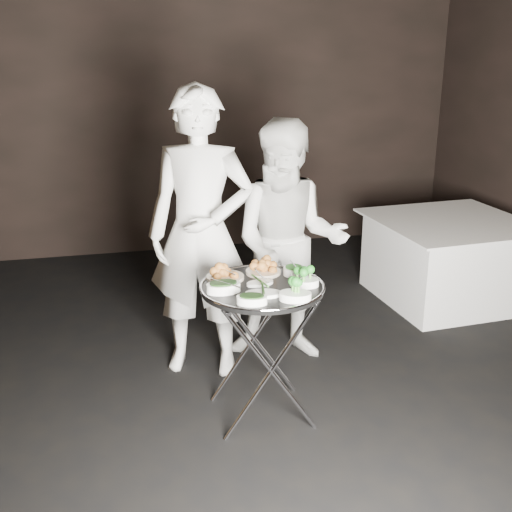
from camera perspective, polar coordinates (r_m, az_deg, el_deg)
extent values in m
cube|color=black|center=(3.83, -0.95, -15.66)|extent=(6.00, 7.00, 0.05)
cube|color=black|center=(6.67, -7.78, 13.09)|extent=(6.00, 0.05, 3.00)
cylinder|color=silver|center=(3.59, 1.36, -10.20)|extent=(0.55, 0.03, 0.81)
cylinder|color=silver|center=(3.59, 1.36, -10.20)|extent=(0.55, 0.03, 0.81)
cylinder|color=silver|center=(3.96, -0.21, -7.33)|extent=(0.55, 0.03, 0.81)
cylinder|color=silver|center=(3.96, -0.21, -7.33)|extent=(0.55, 0.03, 0.81)
cylinder|color=silver|center=(3.57, -3.08, -3.73)|extent=(0.02, 0.47, 0.02)
cylinder|color=silver|center=(3.68, 4.08, -3.08)|extent=(0.02, 0.47, 0.02)
cylinder|color=black|center=(3.60, 0.55, -2.88)|extent=(0.69, 0.69, 0.03)
torus|color=silver|center=(3.60, 0.56, -2.67)|extent=(0.71, 0.71, 0.02)
cylinder|color=beige|center=(3.70, -2.75, -1.91)|extent=(0.22, 0.22, 0.02)
cylinder|color=beige|center=(3.79, 0.65, -1.41)|extent=(0.21, 0.21, 0.02)
cylinder|color=white|center=(3.76, 3.38, -1.36)|extent=(0.12, 0.12, 0.05)
cylinder|color=silver|center=(3.69, -2.76, -1.23)|extent=(0.08, 0.20, 0.01)
cylinder|color=silver|center=(3.78, 0.53, -0.71)|extent=(0.13, 0.17, 0.01)
cylinder|color=silver|center=(3.76, 3.49, -0.89)|extent=(0.01, 0.21, 0.01)
cylinder|color=silver|center=(3.49, -2.75, -2.43)|extent=(0.14, 0.17, 0.01)
cylinder|color=silver|center=(3.59, 4.16, -1.84)|extent=(0.17, 0.13, 0.01)
cylinder|color=silver|center=(3.59, 0.52, -1.80)|extent=(0.03, 0.21, 0.01)
imported|color=silver|center=(4.14, -4.92, 1.93)|extent=(0.80, 0.66, 1.89)
imported|color=silver|center=(4.33, 2.93, 1.15)|extent=(0.96, 0.85, 1.66)
cube|color=white|center=(5.71, 16.69, -0.44)|extent=(1.09, 1.09, 0.68)
cube|color=white|center=(5.61, 17.02, 2.94)|extent=(1.23, 1.23, 0.02)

